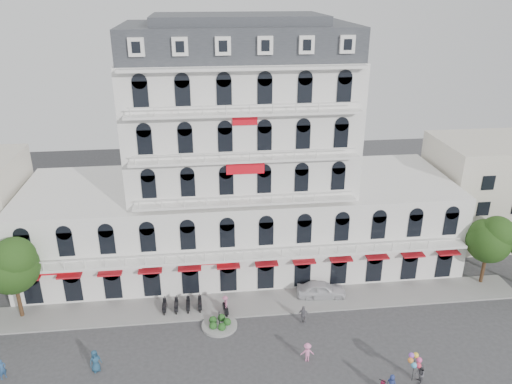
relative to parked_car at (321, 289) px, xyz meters
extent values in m
plane|color=#38383A|center=(-7.12, -9.50, -0.81)|extent=(120.00, 120.00, 0.00)
cube|color=gray|center=(-7.12, -0.50, -0.73)|extent=(53.00, 4.00, 0.16)
cube|color=silver|center=(-7.12, 8.50, 3.69)|extent=(45.00, 14.00, 9.00)
cube|color=silver|center=(-7.12, 8.50, 14.69)|extent=(22.00, 12.00, 13.00)
cube|color=#2D3035|center=(-7.12, 8.50, 22.69)|extent=(21.56, 11.76, 3.00)
cube|color=#2D3035|center=(-7.12, 8.50, 24.59)|extent=(15.84, 8.64, 0.80)
cube|color=#B51620|center=(-7.12, 1.00, 2.69)|extent=(40.50, 1.00, 0.15)
cube|color=#B70B17|center=(-7.12, 2.38, 12.19)|extent=(3.50, 0.10, 1.40)
cube|color=beige|center=(22.88, 10.50, 5.19)|extent=(14.00, 10.00, 12.00)
cylinder|color=gray|center=(-10.12, -3.50, -0.69)|extent=(3.20, 3.20, 0.24)
cylinder|color=black|center=(-10.12, -3.50, 0.09)|extent=(0.08, 0.08, 1.40)
sphere|color=#1B511D|center=(-9.42, -3.50, -0.36)|extent=(0.70, 0.70, 0.70)
sphere|color=#1B511D|center=(-9.90, -2.84, -0.36)|extent=(0.70, 0.70, 0.70)
sphere|color=#1B511D|center=(-10.68, -3.08, -0.36)|extent=(0.70, 0.70, 0.70)
sphere|color=#1B511D|center=(-10.70, -3.90, -0.36)|extent=(0.70, 0.70, 0.70)
sphere|color=#1B511D|center=(-9.92, -4.17, -0.36)|extent=(0.70, 0.70, 0.70)
cylinder|color=#382314|center=(-28.12, 0.00, 1.06)|extent=(0.36, 0.36, 3.74)
sphere|color=#1B3A12|center=(-28.12, 0.00, 4.46)|extent=(4.76, 4.76, 4.76)
sphere|color=#1B3A12|center=(-27.62, -0.30, 5.56)|extent=(3.74, 3.74, 3.74)
sphere|color=#1B3A12|center=(-28.52, 0.30, 5.14)|extent=(3.40, 3.40, 3.40)
cylinder|color=#382314|center=(16.88, 0.50, 0.90)|extent=(0.36, 0.36, 3.43)
sphere|color=#1B3A12|center=(16.88, 0.50, 4.02)|extent=(4.37, 4.37, 4.37)
sphere|color=#1B3A12|center=(17.38, 0.20, 5.04)|extent=(3.43, 3.43, 3.43)
sphere|color=#1B3A12|center=(16.48, 0.80, 4.65)|extent=(3.12, 3.12, 3.12)
imported|color=silver|center=(0.00, 0.00, 0.00)|extent=(4.93, 2.34, 1.63)
imported|color=navy|center=(2.14, -13.12, 0.40)|extent=(0.86, 0.87, 1.52)
cube|color=black|center=(-9.47, -1.73, -0.26)|extent=(0.51, 1.53, 0.35)
torus|color=black|center=(-9.41, -2.27, -0.53)|extent=(0.18, 0.61, 0.60)
torus|color=black|center=(-9.52, -1.18, -0.53)|extent=(0.18, 0.61, 0.60)
imported|color=#BD6489|center=(-9.47, -1.73, 0.39)|extent=(0.66, 1.03, 1.51)
imported|color=navy|center=(-20.09, -7.89, 0.16)|extent=(1.13, 1.03, 1.94)
imported|color=slate|center=(-2.55, -3.77, 0.05)|extent=(1.08, 0.67, 1.72)
imported|color=pink|center=(-3.23, -8.68, 0.03)|extent=(1.12, 0.69, 1.68)
imported|color=navy|center=(-27.12, -7.91, 0.07)|extent=(0.75, 0.76, 1.77)
imported|color=#515057|center=(4.78, -12.12, 0.06)|extent=(0.85, 0.99, 1.75)
cylinder|color=black|center=(4.38, -11.82, 0.19)|extent=(0.04, 0.04, 2.00)
sphere|color=#E54C99|center=(4.73, -11.82, 1.19)|extent=(0.44, 0.44, 0.44)
sphere|color=yellow|center=(4.56, -11.52, 1.40)|extent=(0.44, 0.44, 0.44)
sphere|color=#994CD8|center=(4.21, -11.52, 1.41)|extent=(0.44, 0.44, 0.44)
sphere|color=orange|center=(4.03, -11.83, 1.22)|extent=(0.44, 0.44, 0.44)
sphere|color=#4CB2E5|center=(4.21, -12.13, 1.00)|extent=(0.44, 0.44, 0.44)
sphere|color=#D8334C|center=(4.56, -12.13, 0.95)|extent=(0.44, 0.44, 0.44)
camera|label=1|loc=(-11.06, -40.16, 27.67)|focal=35.00mm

